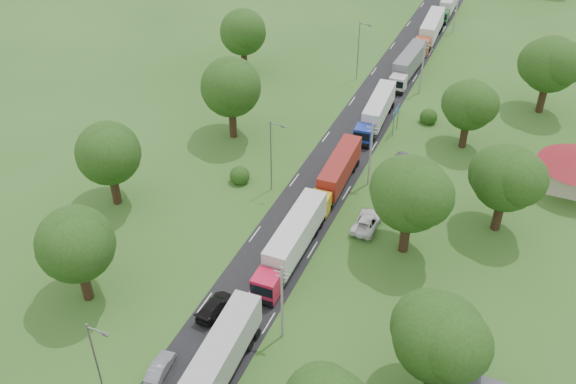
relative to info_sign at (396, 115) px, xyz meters
The scene contains 30 objects.
ground 35.51m from the info_sign, 98.45° to the right, with size 260.00×260.00×0.00m, color #2F561C.
road 16.16m from the info_sign, 109.12° to the right, with size 8.00×200.00×0.04m, color black.
info_sign is the anchor object (origin of this frame).
pole_1 42.03m from the info_sign, 89.59° to the right, with size 1.60×0.24×9.00m.
pole_2 14.10m from the info_sign, 88.77° to the right, with size 1.60×0.24×9.00m.
pole_3 14.10m from the info_sign, 88.77° to the left, with size 1.60×0.24×9.00m.
pole_4 42.03m from the info_sign, 89.59° to the left, with size 1.60×0.24×9.00m.
lamp_0 56.06m from the info_sign, 100.86° to the right, with size 2.03×0.22×10.00m.
lamp_1 22.75m from the info_sign, 117.81° to the right, with size 2.03×0.22×10.00m.
lamp_2 18.51m from the info_sign, 125.11° to the left, with size 2.03×0.22×10.00m.
tree_3 45.52m from the info_sign, 70.96° to the right, with size 8.80×8.80×11.07m.
tree_4 26.47m from the info_sign, 72.59° to the right, with size 9.60×9.60×12.05m.
tree_5 24.15m from the info_sign, 45.10° to the right, with size 8.80×8.80×11.07m.
tree_6 10.43m from the info_sign, ahead, with size 8.00×8.00×10.10m.
tree_7 24.63m from the info_sign, 38.92° to the left, with size 9.60×9.60×12.05m.
tree_10 49.37m from the info_sign, 114.26° to the right, with size 8.80×8.80×11.07m.
tree_11 40.61m from the info_sign, 132.36° to the right, with size 8.80×8.80×11.07m.
tree_12 23.88m from the info_sign, 155.14° to the right, with size 9.60×9.60×12.05m.
tree_13 31.21m from the info_sign, 160.83° to the left, with size 8.80×8.80×11.07m.
truck_0 49.36m from the info_sign, 93.43° to the right, with size 3.26×15.69×4.34m.
truck_1 31.25m from the info_sign, 95.96° to the right, with size 2.81×15.70×4.35m.
truck_2 16.59m from the info_sign, 101.31° to the right, with size 2.86×14.39×3.98m.
truck_3 3.66m from the info_sign, 156.45° to the left, with size 3.20×14.68×4.06m.
truck_4 19.48m from the info_sign, 99.13° to the left, with size 3.08×14.80×4.09m.
truck_5 35.82m from the info_sign, 94.85° to the left, with size 3.29×15.65×4.33m.
truck_6 51.83m from the info_sign, 93.10° to the left, with size 2.50×13.61×3.77m.
car_lane_mid 51.01m from the info_sign, 99.26° to the right, with size 1.41×4.04×1.33m, color gray.
car_lane_rear 42.38m from the info_sign, 99.84° to the right, with size 2.01×4.94×1.43m, color black.
car_verge_near 22.96m from the info_sign, 82.96° to the right, with size 2.62×5.67×1.58m, color white.
car_verge_far 8.45m from the info_sign, 69.86° to the right, with size 1.64×4.08×1.39m, color slate.
Camera 1 is at (22.48, -45.70, 47.52)m, focal length 40.00 mm.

